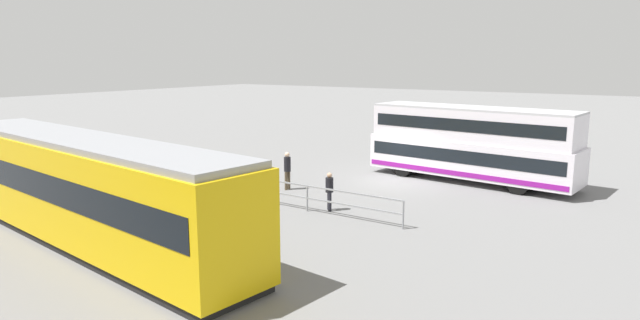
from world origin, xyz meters
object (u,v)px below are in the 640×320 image
Objects in this scene: double_decker_bus at (471,144)px; pedestrian_near_railing at (287,168)px; tram_yellow at (85,188)px; info_sign at (207,165)px; pedestrian_crossing at (329,189)px.

double_decker_bus is 5.90× the size of pedestrian_near_railing.
tram_yellow is 6.18m from info_sign.
pedestrian_crossing is (3.06, 8.43, -1.02)m from double_decker_bus.
info_sign is (1.74, 3.50, 0.52)m from pedestrian_near_railing.
pedestrian_crossing is at bearing -164.00° from info_sign.
pedestrian_near_railing is 4.09m from pedestrian_crossing.
double_decker_bus is 6.75× the size of pedestrian_crossing.
tram_yellow reaches higher than info_sign.
info_sign is (5.33, 1.53, 0.67)m from pedestrian_crossing.
tram_yellow is 7.01× the size of info_sign.
pedestrian_near_railing is at bearing -116.49° from info_sign.
double_decker_bus is at bearing -135.82° from pedestrian_near_railing.
double_decker_bus reaches higher than tram_yellow.
pedestrian_crossing is at bearing 151.19° from pedestrian_near_railing.
info_sign is (0.54, -6.15, -0.28)m from tram_yellow.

